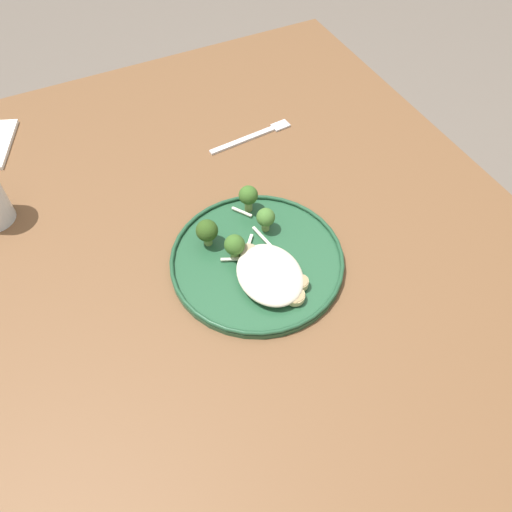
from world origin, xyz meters
name	(u,v)px	position (x,y,z in m)	size (l,w,h in m)	color
ground	(262,430)	(0.00, 0.00, 0.00)	(6.00, 6.00, 0.00)	#665B51
wooden_dining_table	(265,304)	(0.00, 0.00, 0.66)	(1.40, 1.00, 0.74)	brown
dinner_plate	(256,260)	(0.03, 0.00, 0.75)	(0.29, 0.29, 0.02)	#235133
noodle_bed	(272,274)	(-0.01, 0.00, 0.76)	(0.13, 0.10, 0.03)	beige
seared_scallop_half_hidden	(254,282)	(-0.01, 0.03, 0.76)	(0.03, 0.03, 0.01)	#DBB77A
seared_scallop_left_edge	(277,267)	(0.00, -0.02, 0.76)	(0.03, 0.03, 0.02)	beige
seared_scallop_right_edge	(249,253)	(0.04, 0.01, 0.76)	(0.03, 0.03, 0.02)	beige
seared_scallop_tiny_bay	(267,274)	(-0.01, 0.00, 0.76)	(0.03, 0.03, 0.01)	beige
seared_scallop_on_noodles	(300,283)	(-0.04, -0.04, 0.76)	(0.03, 0.03, 0.01)	#E5C689
seared_scallop_tilted_round	(295,296)	(-0.06, -0.02, 0.76)	(0.03, 0.03, 0.01)	#E5C689
broccoli_floret_near_rim	(207,231)	(0.10, 0.06, 0.78)	(0.04, 0.04, 0.05)	#7A994C
broccoli_floret_center_pile	(266,218)	(0.09, -0.04, 0.78)	(0.03, 0.03, 0.05)	#89A356
broccoli_floret_rear_charred	(248,196)	(0.14, -0.04, 0.78)	(0.03, 0.03, 0.05)	#89A356
broccoli_floret_left_leaning	(235,246)	(0.06, 0.03, 0.78)	(0.03, 0.03, 0.05)	#7A994C
onion_sliver_short_strip	(246,245)	(0.07, 0.00, 0.75)	(0.04, 0.01, 0.00)	silver
onion_sliver_pale_crescent	(236,259)	(0.05, 0.03, 0.75)	(0.05, 0.01, 0.00)	silver
onion_sliver_long_sliver	(242,212)	(0.14, -0.02, 0.75)	(0.04, 0.01, 0.00)	silver
onion_sliver_curled_piece	(262,237)	(0.07, -0.03, 0.75)	(0.05, 0.01, 0.00)	silver
dinner_fork	(253,136)	(0.33, -0.14, 0.74)	(0.04, 0.19, 0.00)	silver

